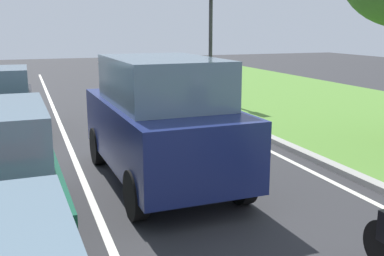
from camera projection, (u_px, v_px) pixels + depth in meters
ground_plane at (89, 129)px, 12.85m from camera, size 60.00×60.00×0.00m
lane_line_center at (63, 131)px, 12.62m from camera, size 0.12×32.00×0.01m
lane_line_right_edge at (208, 120)px, 14.06m from camera, size 0.12×32.00×0.01m
grass_verge_right at (341, 110)px, 15.70m from camera, size 9.00×48.00×0.06m
curb_right at (223, 117)px, 14.22m from camera, size 0.24×48.00×0.12m
car_suv_ahead at (161, 120)px, 8.27m from camera, size 2.07×4.55×2.28m
traffic_light_near_right at (212, 11)px, 16.91m from camera, size 0.32×0.50×4.92m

